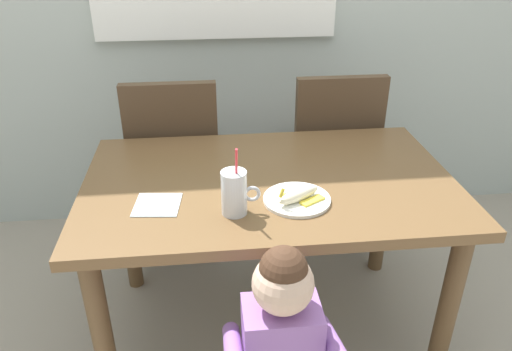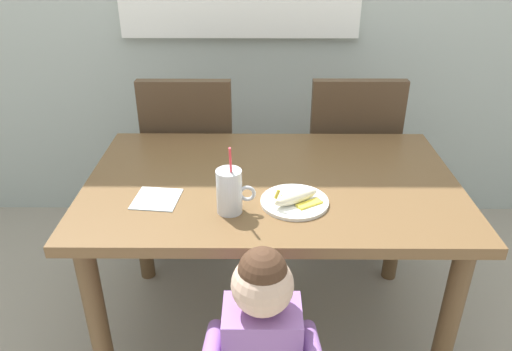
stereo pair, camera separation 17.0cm
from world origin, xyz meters
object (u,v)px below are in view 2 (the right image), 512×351
toddler_standing (262,340)px  dining_table (272,203)px  snack_plate (295,202)px  dining_chair_left (192,155)px  dining_chair_right (348,155)px  milk_cup (230,194)px  paper_napkin (157,199)px  peeled_banana (296,197)px

toddler_standing → dining_table: bearing=86.2°
toddler_standing → snack_plate: size_ratio=3.64×
dining_chair_left → snack_plate: (0.45, -0.78, 0.20)m
dining_table → dining_chair_right: (0.40, 0.61, -0.09)m
dining_chair_left → milk_cup: size_ratio=3.86×
toddler_standing → snack_plate: 0.47m
snack_plate → dining_table: bearing=112.8°
dining_chair_left → milk_cup: bearing=106.1°
dining_table → dining_chair_right: bearing=57.0°
dining_chair_left → milk_cup: milk_cup is taller
toddler_standing → milk_cup: 0.46m
dining_table → dining_chair_left: bearing=122.3°
dining_chair_left → toddler_standing: 1.23m
dining_table → paper_napkin: (-0.40, -0.15, 0.11)m
snack_plate → dining_chair_left: bearing=120.3°
dining_table → peeled_banana: size_ratio=7.80×
dining_chair_right → toddler_standing: 1.27m
dining_chair_right → snack_plate: (-0.32, -0.78, 0.20)m
toddler_standing → snack_plate: toddler_standing is taller
dining_table → snack_plate: (0.07, -0.17, 0.11)m
toddler_standing → snack_plate: (0.11, 0.40, 0.22)m
dining_chair_left → toddler_standing: bearing=106.2°
dining_chair_left → paper_napkin: 0.78m
dining_chair_left → milk_cup: (0.24, -0.83, 0.26)m
snack_plate → paper_napkin: (-0.47, 0.02, -0.00)m
dining_table → paper_napkin: paper_napkin is taller
paper_napkin → peeled_banana: bearing=-4.3°
dining_chair_left → paper_napkin: bearing=88.7°
dining_chair_right → toddler_standing: size_ratio=1.15×
paper_napkin → dining_chair_left: bearing=88.7°
dining_chair_right → milk_cup: 1.03m
dining_chair_left → paper_napkin: size_ratio=6.40×
dining_table → paper_napkin: bearing=-159.5°
dining_table → snack_plate: bearing=-67.2°
toddler_standing → paper_napkin: 0.60m
dining_chair_left → toddler_standing: (0.34, -1.18, -0.02)m
snack_plate → peeled_banana: peeled_banana is taller
dining_table → toddler_standing: (-0.04, -0.58, -0.11)m
milk_cup → snack_plate: 0.23m
paper_napkin → snack_plate: bearing=-2.7°
dining_chair_right → toddler_standing: bearing=69.9°
milk_cup → snack_plate: bearing=13.4°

